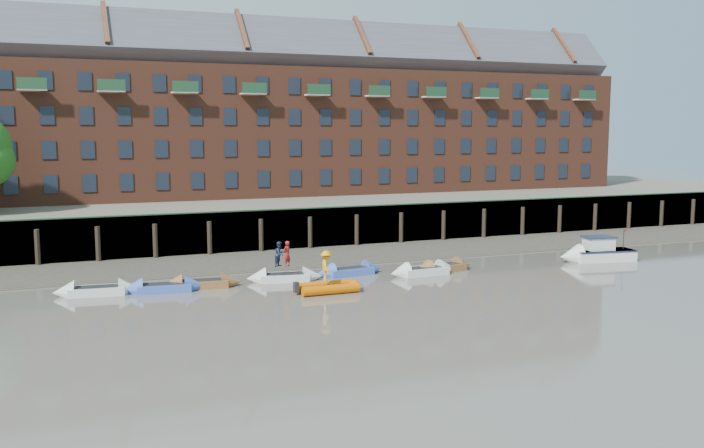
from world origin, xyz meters
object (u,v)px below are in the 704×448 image
motor_launch (591,253)px  person_rower_b (280,254)px  person_rib_crew (326,266)px  rib_tender (330,287)px  person_rower_a (287,254)px  rowboat_3 (285,277)px  rowboat_5 (424,271)px  rowboat_6 (443,268)px  rowboat_0 (97,291)px  rowboat_1 (164,288)px  rowboat_4 (349,271)px  rowboat_2 (202,284)px

motor_launch → person_rower_b: 23.01m
person_rib_crew → rib_tender: bearing=-88.8°
motor_launch → person_rower_a: 22.59m
rowboat_3 → rowboat_5: 9.20m
rib_tender → rowboat_6: bearing=18.7°
rowboat_6 → rowboat_0: bearing=166.2°
rowboat_1 → rowboat_4: bearing=8.7°
rowboat_3 → motor_launch: 22.72m
person_rower_b → motor_launch: bearing=-49.4°
rowboat_6 → person_rower_a: bearing=164.9°
rowboat_4 → rowboat_6: rowboat_4 is taller
rowboat_1 → rowboat_4: rowboat_1 is taller
rowboat_3 → person_rower_b: person_rower_b is taller
rowboat_0 → rowboat_3: rowboat_0 is taller
person_rower_a → person_rib_crew: bearing=73.1°
rowboat_2 → motor_launch: (27.87, -1.36, 0.35)m
rowboat_3 → rib_tender: size_ratio=1.30×
person_rib_crew → rowboat_4: bearing=-23.1°
rowboat_4 → rowboat_6: bearing=-17.1°
rib_tender → rowboat_2: bearing=149.1°
rib_tender → rowboat_5: bearing=19.2°
rowboat_3 → rowboat_5: rowboat_5 is taller
rowboat_1 → person_rower_b: bearing=9.0°
motor_launch → rowboat_2: bearing=6.1°
rowboat_2 → motor_launch: bearing=3.1°
rib_tender → person_rib_crew: 1.28m
rowboat_0 → person_rower_a: person_rower_a is taller
person_rower_a → person_rower_b: 0.45m
rowboat_4 → rowboat_2: bearing=175.8°
motor_launch → person_rower_b: bearing=5.2°
rowboat_1 → rowboat_2: 2.30m
motor_launch → rowboat_4: bearing=3.4°
rowboat_3 → rowboat_6: same height
person_rower_a → rowboat_6: bearing=141.6°
rowboat_3 → rowboat_5: size_ratio=1.00×
rib_tender → motor_launch: size_ratio=0.65×
rowboat_2 → rowboat_3: (5.20, 0.02, 0.00)m
rowboat_5 → person_rower_a: person_rower_a is taller
rowboat_2 → rowboat_3: size_ratio=0.98×
person_rower_b → rib_tender: bearing=-111.8°
rowboat_3 → motor_launch: motor_launch is taller
rowboat_3 → rowboat_4: rowboat_4 is taller
rowboat_0 → rowboat_6: bearing=3.0°
person_rib_crew → rowboat_3: bearing=31.9°
motor_launch → person_rib_crew: (-21.30, -2.60, 0.95)m
rowboat_3 → rowboat_4: size_ratio=1.01×
rowboat_2 → person_rower_a: size_ratio=2.97×
rowboat_1 → rowboat_3: (7.48, 0.33, -0.00)m
rowboat_6 → person_rower_a: 10.84m
rowboat_0 → rowboat_3: size_ratio=1.00×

